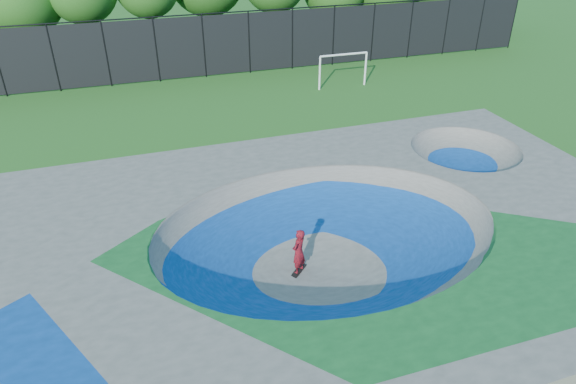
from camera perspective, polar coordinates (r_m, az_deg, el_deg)
name	(u,v)px	position (r m, az deg, el deg)	size (l,w,h in m)	color
ground	(326,264)	(16.86, 4.21, -7.94)	(120.00, 120.00, 0.00)	#215A19
skate_deck	(327,245)	(16.41, 4.30, -5.87)	(22.00, 14.00, 1.50)	gray
skater	(299,252)	(16.01, 1.19, -6.64)	(0.58, 0.38, 1.58)	red
skateboard	(298,271)	(16.48, 1.17, -8.77)	(0.78, 0.22, 0.05)	black
soccer_goal	(343,64)	(32.51, 6.16, 13.96)	(3.18, 0.12, 2.10)	white
fence	(204,45)	(34.62, -9.33, 15.83)	(48.09, 0.09, 4.04)	black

